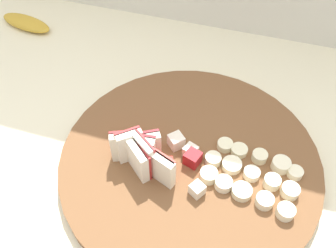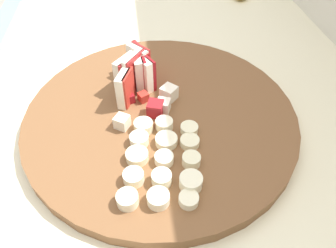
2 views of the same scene
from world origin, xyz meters
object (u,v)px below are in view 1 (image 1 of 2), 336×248
at_px(cutting_board, 190,161).
at_px(apple_wedge_fan, 141,152).
at_px(apple_dice_pile, 185,159).
at_px(banana_peel, 26,23).
at_px(banana_slice_rows, 252,175).

distance_m(cutting_board, apple_wedge_fan, 0.08).
bearing_deg(apple_dice_pile, apple_wedge_fan, -162.72).
bearing_deg(cutting_board, apple_dice_pile, -116.09).
height_order(cutting_board, apple_dice_pile, apple_dice_pile).
bearing_deg(apple_wedge_fan, banana_peel, 142.97).
height_order(apple_dice_pile, banana_peel, apple_dice_pile).
height_order(cutting_board, apple_wedge_fan, apple_wedge_fan).
xyz_separation_m(apple_wedge_fan, banana_peel, (-0.37, 0.28, -0.04)).
xyz_separation_m(cutting_board, apple_dice_pile, (-0.01, -0.01, 0.02)).
relative_size(cutting_board, apple_wedge_fan, 3.73).
relative_size(apple_dice_pile, banana_peel, 0.79).
distance_m(cutting_board, apple_dice_pile, 0.02).
xyz_separation_m(apple_dice_pile, banana_peel, (-0.44, 0.26, -0.02)).
xyz_separation_m(cutting_board, banana_slice_rows, (0.10, -0.01, 0.02)).
distance_m(apple_wedge_fan, banana_peel, 0.47).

